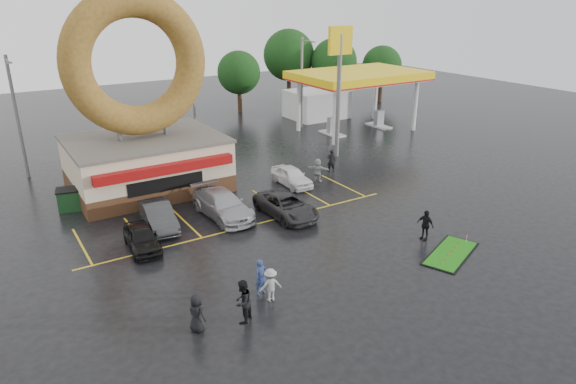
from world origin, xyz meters
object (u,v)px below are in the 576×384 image
streetlight_right (302,81)px  dumpster (73,199)px  car_black (142,238)px  person_cameraman (425,225)px  car_white (292,176)px  streetlight_left (17,115)px  putting_green (451,253)px  shell_sign (339,68)px  person_blue (261,277)px  gas_station (340,89)px  donut_shop (143,126)px  car_dgrey (158,216)px  car_grey (286,206)px  streetlight_mid (194,94)px  car_silver (223,205)px

streetlight_right → dumpster: streetlight_right is taller
car_black → person_cameraman: (13.83, -7.22, 0.23)m
car_white → person_cameraman: (1.64, -11.37, 0.20)m
streetlight_left → putting_green: (17.46, -25.33, -4.75)m
shell_sign → putting_green: bearing=-107.7°
streetlight_left → person_blue: (7.02, -23.37, -3.91)m
gas_station → donut_shop: bearing=-160.9°
car_dgrey → person_blue: (1.62, -9.50, 0.14)m
car_dgrey → putting_green: bearing=-37.9°
car_black → car_grey: 8.93m
car_grey → car_white: (3.27, 4.50, -0.01)m
car_grey → streetlight_left: bearing=125.3°
streetlight_left → dumpster: 9.36m
person_cameraman → car_dgrey: bearing=-139.5°
car_grey → car_white: size_ratio=1.24×
car_black → person_cameraman: bearing=-23.0°
putting_green → car_white: bearing=96.5°
car_dgrey → person_blue: person_blue is taller
car_black → putting_green: bearing=-29.5°
car_black → car_white: bearing=23.4°
person_cameraman → putting_green: person_cameraman is taller
gas_station → car_black: (-26.25, -17.09, -3.05)m
shell_sign → car_white: (-7.07, -4.00, -6.70)m
streetlight_mid → person_blue: (-6.98, -24.37, -3.91)m
gas_station → streetlight_right: streetlight_right is taller
donut_shop → car_white: bearing=-29.1°
streetlight_left → putting_green: streetlight_left is taller
gas_station → car_silver: size_ratio=2.53×
car_silver → dumpster: bearing=137.9°
person_cameraman → car_silver: bearing=-148.9°
gas_station → car_white: size_ratio=3.44×
donut_shop → car_black: bearing=-109.6°
person_blue → putting_green: bearing=-21.3°
putting_green → dumpster: bearing=132.6°
shell_sign → streetlight_left: shell_sign is taller
streetlight_mid → putting_green: (3.46, -26.33, -4.75)m
shell_sign → car_dgrey: bearing=-161.3°
shell_sign → person_cameraman: (-5.43, -15.37, -6.50)m
shell_sign → car_silver: shell_sign is taller
shell_sign → car_white: size_ratio=2.67×
streetlight_mid → car_black: (-10.25, -17.06, -4.14)m
car_white → person_blue: person_blue is taller
person_blue → person_cameraman: bearing=-10.2°
car_silver → person_blue: bearing=-107.4°
streetlight_right → person_cameraman: bearing=-108.4°
streetlight_mid → putting_green: bearing=-82.5°
shell_sign → car_black: shell_sign is taller
streetlight_left → car_dgrey: 15.42m
gas_station → shell_sign: 11.93m
gas_station → streetlight_left: size_ratio=1.52×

